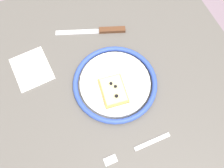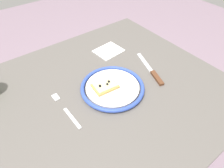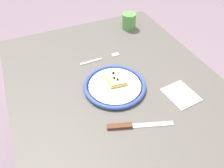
{
  "view_description": "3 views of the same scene",
  "coord_description": "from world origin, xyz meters",
  "px_view_note": "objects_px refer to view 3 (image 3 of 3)",
  "views": [
    {
      "loc": [
        -0.22,
        0.1,
        1.42
      ],
      "look_at": [
        0.05,
        -0.01,
        0.74
      ],
      "focal_mm": 38.7,
      "sensor_mm": 36.0,
      "label": 1
    },
    {
      "loc": [
        -0.29,
        -0.47,
        1.31
      ],
      "look_at": [
        0.05,
        -0.01,
        0.76
      ],
      "focal_mm": 31.51,
      "sensor_mm": 36.0,
      "label": 2
    },
    {
      "loc": [
        0.66,
        -0.3,
        1.4
      ],
      "look_at": [
        0.04,
        -0.03,
        0.75
      ],
      "focal_mm": 35.96,
      "sensor_mm": 36.0,
      "label": 3
    }
  ],
  "objects_px": {
    "fork": "(100,59)",
    "napkin": "(181,95)",
    "cup": "(129,21)",
    "dining_table": "(113,94)",
    "knife": "(129,126)",
    "plate": "(115,86)",
    "pizza_slice_near": "(116,79)"
  },
  "relations": [
    {
      "from": "fork",
      "to": "napkin",
      "type": "relative_size",
      "value": 1.53
    },
    {
      "from": "fork",
      "to": "cup",
      "type": "xyz_separation_m",
      "value": [
        -0.21,
        0.26,
        0.04
      ]
    },
    {
      "from": "dining_table",
      "to": "cup",
      "type": "distance_m",
      "value": 0.47
    },
    {
      "from": "dining_table",
      "to": "knife",
      "type": "height_order",
      "value": "knife"
    },
    {
      "from": "fork",
      "to": "napkin",
      "type": "xyz_separation_m",
      "value": [
        0.35,
        0.21,
        0.0
      ]
    },
    {
      "from": "knife",
      "to": "fork",
      "type": "relative_size",
      "value": 1.16
    },
    {
      "from": "plate",
      "to": "napkin",
      "type": "distance_m",
      "value": 0.27
    },
    {
      "from": "knife",
      "to": "napkin",
      "type": "bearing_deg",
      "value": 101.34
    },
    {
      "from": "cup",
      "to": "napkin",
      "type": "xyz_separation_m",
      "value": [
        0.56,
        -0.05,
        -0.04
      ]
    },
    {
      "from": "plate",
      "to": "fork",
      "type": "xyz_separation_m",
      "value": [
        -0.2,
        0.02,
        -0.01
      ]
    },
    {
      "from": "knife",
      "to": "fork",
      "type": "height_order",
      "value": "knife"
    },
    {
      "from": "pizza_slice_near",
      "to": "knife",
      "type": "xyz_separation_m",
      "value": [
        0.23,
        -0.05,
        -0.02
      ]
    },
    {
      "from": "dining_table",
      "to": "fork",
      "type": "distance_m",
      "value": 0.18
    },
    {
      "from": "dining_table",
      "to": "plate",
      "type": "xyz_separation_m",
      "value": [
        0.05,
        -0.02,
        0.1
      ]
    },
    {
      "from": "napkin",
      "to": "knife",
      "type": "bearing_deg",
      "value": -78.66
    },
    {
      "from": "pizza_slice_near",
      "to": "fork",
      "type": "bearing_deg",
      "value": 179.63
    },
    {
      "from": "knife",
      "to": "cup",
      "type": "bearing_deg",
      "value": 153.25
    },
    {
      "from": "dining_table",
      "to": "cup",
      "type": "bearing_deg",
      "value": 144.62
    },
    {
      "from": "dining_table",
      "to": "plate",
      "type": "distance_m",
      "value": 0.12
    },
    {
      "from": "knife",
      "to": "napkin",
      "type": "xyz_separation_m",
      "value": [
        -0.05,
        0.26,
        -0.0
      ]
    },
    {
      "from": "knife",
      "to": "fork",
      "type": "bearing_deg",
      "value": 172.6
    },
    {
      "from": "cup",
      "to": "pizza_slice_near",
      "type": "bearing_deg",
      "value": -33.65
    },
    {
      "from": "pizza_slice_near",
      "to": "knife",
      "type": "relative_size",
      "value": 0.44
    },
    {
      "from": "dining_table",
      "to": "knife",
      "type": "bearing_deg",
      "value": -11.62
    },
    {
      "from": "dining_table",
      "to": "cup",
      "type": "xyz_separation_m",
      "value": [
        -0.36,
        0.26,
        0.14
      ]
    },
    {
      "from": "fork",
      "to": "cup",
      "type": "relative_size",
      "value": 2.3
    },
    {
      "from": "knife",
      "to": "pizza_slice_near",
      "type": "bearing_deg",
      "value": 167.19
    },
    {
      "from": "plate",
      "to": "knife",
      "type": "distance_m",
      "value": 0.2
    },
    {
      "from": "fork",
      "to": "napkin",
      "type": "bearing_deg",
      "value": 30.89
    },
    {
      "from": "pizza_slice_near",
      "to": "knife",
      "type": "distance_m",
      "value": 0.23
    },
    {
      "from": "knife",
      "to": "dining_table",
      "type": "bearing_deg",
      "value": 168.38
    },
    {
      "from": "cup",
      "to": "napkin",
      "type": "relative_size",
      "value": 0.67
    }
  ]
}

